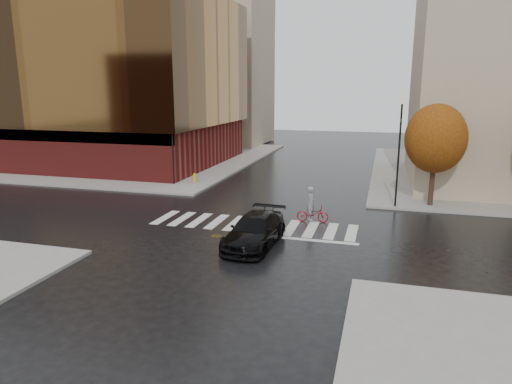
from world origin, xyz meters
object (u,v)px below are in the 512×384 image
(cyclist, at_px, (312,210))
(traffic_light_ne, at_px, (399,151))
(sedan, at_px, (255,230))
(traffic_light_nw, at_px, (172,131))
(fire_hydrant, at_px, (195,177))

(cyclist, distance_m, traffic_light_ne, 7.15)
(sedan, xyz_separation_m, traffic_light_nw, (-10.03, 11.81, 3.61))
(sedan, xyz_separation_m, cyclist, (2.08, 4.79, -0.05))
(traffic_light_nw, relative_size, fire_hydrant, 9.92)
(traffic_light_nw, height_order, traffic_light_ne, traffic_light_nw)
(traffic_light_ne, height_order, fire_hydrant, traffic_light_ne)
(sedan, bearing_deg, cyclist, 69.38)
(traffic_light_ne, relative_size, fire_hydrant, 8.69)
(traffic_light_nw, height_order, fire_hydrant, traffic_light_nw)
(cyclist, relative_size, traffic_light_nw, 0.28)
(sedan, height_order, traffic_light_ne, traffic_light_ne)
(sedan, relative_size, traffic_light_ne, 0.81)
(traffic_light_nw, distance_m, traffic_light_ne, 17.01)
(fire_hydrant, bearing_deg, traffic_light_nw, -143.32)
(traffic_light_nw, xyz_separation_m, traffic_light_ne, (16.80, -2.56, -0.61))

